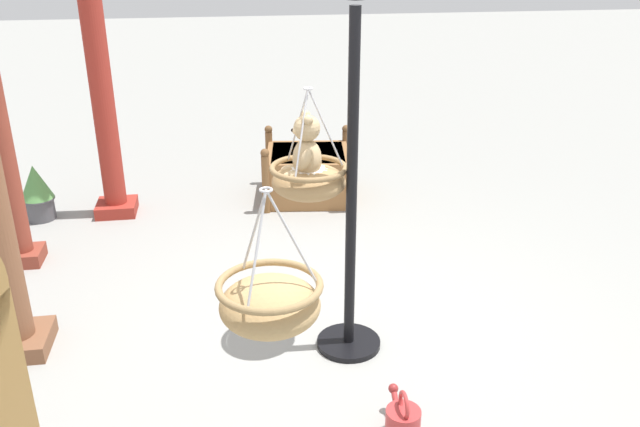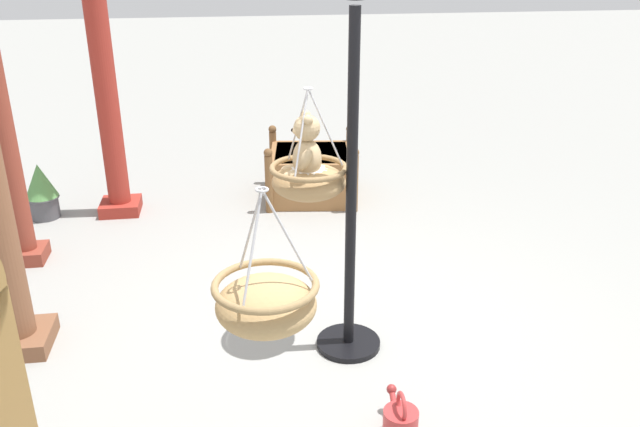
% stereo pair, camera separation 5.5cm
% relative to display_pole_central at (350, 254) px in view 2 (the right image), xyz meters
% --- Properties ---
extents(ground_plane, '(40.00, 40.00, 0.00)m').
position_rel_display_pole_central_xyz_m(ground_plane, '(0.13, 0.13, -0.71)').
color(ground_plane, gray).
extents(display_pole_central, '(0.44, 0.44, 2.32)m').
position_rel_display_pole_central_xyz_m(display_pole_central, '(0.00, 0.00, 0.00)').
color(display_pole_central, black).
rests_on(display_pole_central, ground).
extents(hanging_basket_with_teddy, '(0.50, 0.50, 0.71)m').
position_rel_display_pole_central_xyz_m(hanging_basket_with_teddy, '(0.15, 0.25, 0.48)').
color(hanging_basket_with_teddy, '#A37F51').
extents(teddy_bear, '(0.30, 0.26, 0.43)m').
position_rel_display_pole_central_xyz_m(teddy_bear, '(0.15, 0.27, 0.67)').
color(teddy_bear, tan).
extents(hanging_basket_left_high, '(0.50, 0.50, 0.70)m').
position_rel_display_pole_central_xyz_m(hanging_basket_left_high, '(-1.10, 0.61, 0.34)').
color(hanging_basket_left_high, tan).
extents(greenhouse_pillar_left, '(0.41, 0.41, 3.10)m').
position_rel_display_pole_central_xyz_m(greenhouse_pillar_left, '(2.68, 1.88, 0.79)').
color(greenhouse_pillar_left, '#9E2D23').
rests_on(greenhouse_pillar_left, ground).
extents(greenhouse_pillar_right, '(0.33, 0.33, 2.65)m').
position_rel_display_pole_central_xyz_m(greenhouse_pillar_right, '(1.67, 2.54, 0.57)').
color(greenhouse_pillar_right, brown).
rests_on(greenhouse_pillar_right, ground).
extents(wooden_planter_box, '(1.04, 1.05, 0.68)m').
position_rel_display_pole_central_xyz_m(wooden_planter_box, '(2.83, -0.12, -0.43)').
color(wooden_planter_box, olive).
rests_on(wooden_planter_box, ground).
extents(potted_plant_flowering_red, '(0.32, 0.32, 0.57)m').
position_rel_display_pole_central_xyz_m(potted_plant_flowering_red, '(2.64, 2.62, -0.42)').
color(potted_plant_flowering_red, '#4C4C51').
rests_on(potted_plant_flowering_red, ground).
extents(watering_can, '(0.35, 0.20, 0.30)m').
position_rel_display_pole_central_xyz_m(watering_can, '(-0.92, -0.13, -0.61)').
color(watering_can, '#B23333').
rests_on(watering_can, ground).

